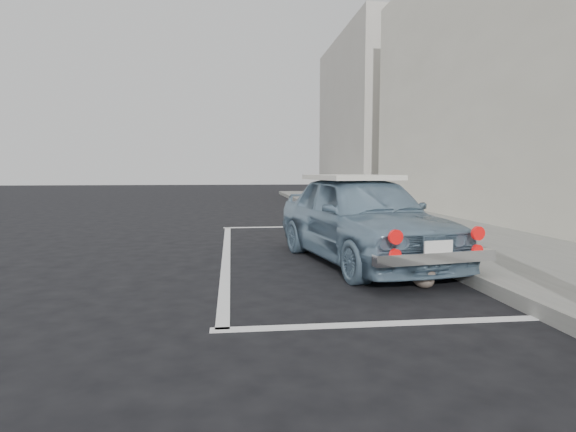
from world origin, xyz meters
name	(u,v)px	position (x,y,z in m)	size (l,w,h in m)	color
ground	(321,309)	(0.00, 0.00, 0.00)	(80.00, 80.00, 0.00)	black
sidewalk	(517,256)	(3.20, 2.00, 0.07)	(2.80, 40.00, 0.15)	slate
building_far	(371,117)	(6.35, 20.00, 4.00)	(3.50, 10.00, 8.00)	#B0AB9F
pline_rear	(390,323)	(0.50, -0.50, 0.00)	(3.00, 0.12, 0.01)	silver
pline_front	(290,227)	(0.50, 6.50, 0.00)	(3.00, 0.12, 0.01)	silver
pline_side	(226,255)	(-0.90, 3.00, 0.00)	(0.12, 7.00, 0.01)	silver
retro_coupe	(362,217)	(0.98, 2.19, 0.63)	(2.09, 3.89, 1.26)	#6F8EA6
cat	(424,278)	(1.27, 0.65, 0.11)	(0.24, 0.46, 0.25)	#605549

